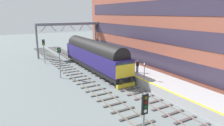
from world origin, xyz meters
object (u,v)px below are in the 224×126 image
Objects in this scene: signal_post_mid at (60,59)px; platform_number_sign at (144,68)px; signal_post_near at (144,116)px; diesel_locomotive at (94,54)px; waiting_passenger at (137,65)px; signal_post_far at (44,48)px.

platform_number_sign is (7.49, -8.67, -0.26)m from signal_post_mid.
diesel_locomotive is at bearing 73.62° from signal_post_near.
diesel_locomotive is at bearing 12.59° from signal_post_mid.
signal_post_mid is at bearing 130.82° from platform_number_sign.
signal_post_mid is 11.47m from platform_number_sign.
signal_post_mid reaches higher than platform_number_sign.
signal_post_mid is 10.43m from waiting_passenger.
platform_number_sign is at bearing -79.46° from diesel_locomotive.
diesel_locomotive reaches higher than signal_post_near.
platform_number_sign is (7.49, 9.27, -0.27)m from signal_post_near.
signal_post_far is (-5.65, 8.40, 0.24)m from diesel_locomotive.
signal_post_near is 11.92m from platform_number_sign.
waiting_passenger is (1.13, 2.85, -0.39)m from platform_number_sign.
platform_number_sign is (7.49, -18.33, -0.34)m from signal_post_far.
waiting_passenger is at bearing -34.05° from signal_post_mid.
diesel_locomotive is 4.27× the size of signal_post_far.
signal_post_mid is at bearing -90.00° from signal_post_far.
diesel_locomotive is at bearing 100.54° from platform_number_sign.
diesel_locomotive is 7.70m from waiting_passenger.
signal_post_mid is (-0.00, 17.94, -0.01)m from signal_post_near.
signal_post_near is at bearing -90.00° from signal_post_mid.
signal_post_near is at bearing 131.87° from waiting_passenger.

